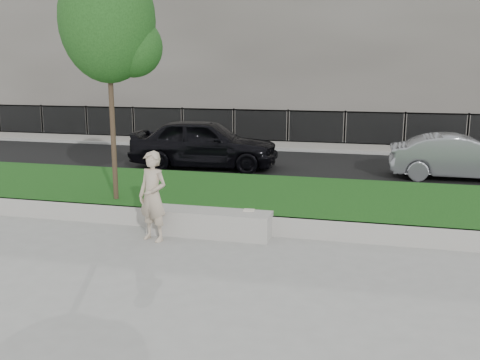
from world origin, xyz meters
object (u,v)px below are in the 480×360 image
(young_tree, at_px, (112,25))
(car_silver, at_px, (460,157))
(book, at_px, (249,210))
(stone_bench, at_px, (210,223))
(car_dark, at_px, (204,143))
(man, at_px, (153,196))

(young_tree, height_order, car_silver, young_tree)
(book, height_order, car_silver, car_silver)
(stone_bench, bearing_deg, book, 13.43)
(young_tree, height_order, car_dark, young_tree)
(man, xyz_separation_m, young_tree, (-1.39, 1.38, 3.23))
(man, height_order, car_dark, man)
(man, relative_size, young_tree, 0.34)
(stone_bench, bearing_deg, car_silver, 50.92)
(man, bearing_deg, car_dark, 117.88)
(car_dark, distance_m, car_silver, 7.71)
(young_tree, bearing_deg, stone_bench, -19.63)
(stone_bench, height_order, car_silver, car_silver)
(car_silver, bearing_deg, book, 143.21)
(car_dark, height_order, car_silver, car_dark)
(young_tree, bearing_deg, car_silver, 37.12)
(car_silver, bearing_deg, stone_bench, 139.87)
(stone_bench, relative_size, car_dark, 0.51)
(stone_bench, bearing_deg, young_tree, 160.37)
(stone_bench, relative_size, book, 11.56)
(man, bearing_deg, car_silver, 66.19)
(book, height_order, young_tree, young_tree)
(book, bearing_deg, young_tree, 163.65)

